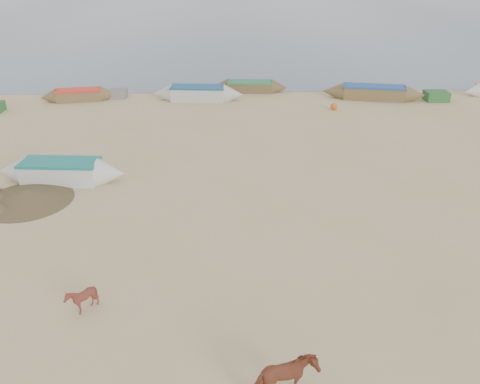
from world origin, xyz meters
name	(u,v)px	position (x,y,z in m)	size (l,w,h in m)	color
ground	(245,280)	(0.00, 0.00, 0.00)	(140.00, 140.00, 0.00)	tan
sea	(225,9)	(0.00, 82.00, 0.01)	(160.00, 160.00, 0.00)	slate
cow_adult	(285,379)	(0.67, -4.28, 0.60)	(0.64, 1.41, 1.19)	brown
calf_front	(82,299)	(-4.54, -1.21, 0.43)	(0.69, 0.77, 0.85)	maroon
near_canoe	(61,171)	(-7.66, 7.33, 0.48)	(5.60, 1.30, 0.95)	silver
debris_pile	(26,196)	(-8.54, 5.52, 0.24)	(3.66, 3.66, 0.47)	brown
waterline_canoes	(226,92)	(-0.34, 20.56, 0.44)	(62.24, 4.52, 0.97)	brown
beach_clutter	(284,98)	(3.57, 19.36, 0.30)	(44.98, 4.27, 0.64)	#2B6031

